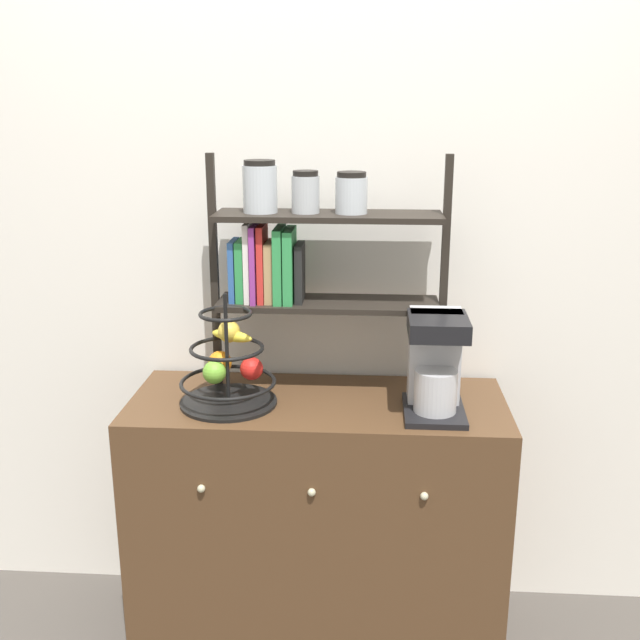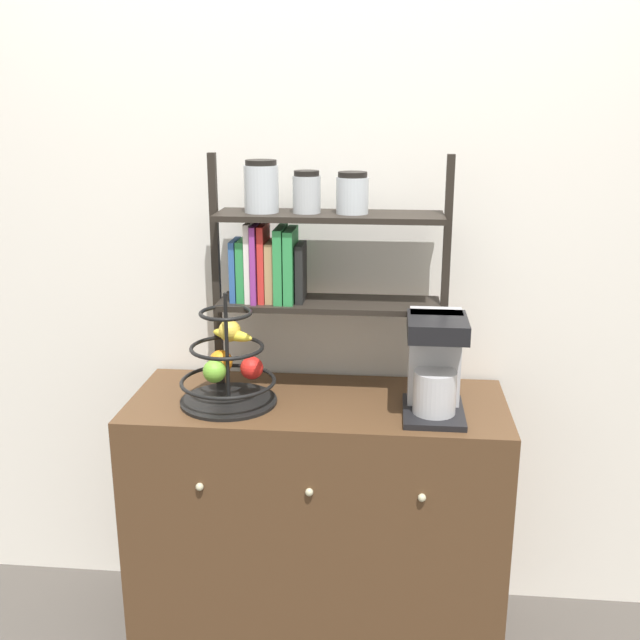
# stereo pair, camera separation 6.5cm
# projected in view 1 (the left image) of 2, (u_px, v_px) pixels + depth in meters

# --- Properties ---
(wall_back) EXTENTS (7.00, 0.05, 2.60)m
(wall_back) POSITION_uv_depth(u_px,v_px,m) (323.00, 244.00, 2.50)
(wall_back) COLOR silver
(wall_back) RESTS_ON ground_plane
(sideboard) EXTENTS (1.18, 0.49, 0.85)m
(sideboard) POSITION_uv_depth(u_px,v_px,m) (318.00, 520.00, 2.47)
(sideboard) COLOR #4C331E
(sideboard) RESTS_ON ground_plane
(coffee_maker) EXTENTS (0.18, 0.24, 0.31)m
(coffee_maker) POSITION_uv_depth(u_px,v_px,m) (435.00, 363.00, 2.24)
(coffee_maker) COLOR black
(coffee_maker) RESTS_ON sideboard
(fruit_stand) EXTENTS (0.30, 0.30, 0.35)m
(fruit_stand) POSITION_uv_depth(u_px,v_px,m) (228.00, 367.00, 2.31)
(fruit_stand) COLOR black
(fruit_stand) RESTS_ON sideboard
(shelf_hutch) EXTENTS (0.75, 0.20, 0.76)m
(shelf_hutch) POSITION_uv_depth(u_px,v_px,m) (298.00, 247.00, 2.33)
(shelf_hutch) COLOR black
(shelf_hutch) RESTS_ON sideboard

